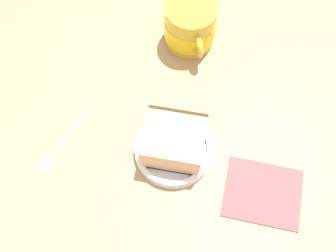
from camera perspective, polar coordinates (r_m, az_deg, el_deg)
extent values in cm
cube|color=tan|center=(74.03, 0.38, -1.06)|extent=(119.20, 119.20, 2.73)
cylinder|color=white|center=(70.76, 0.74, -3.37)|extent=(13.27, 13.27, 1.16)
torus|color=white|center=(69.75, 0.75, -3.06)|extent=(13.20, 13.20, 1.00)
cube|color=#472814|center=(69.93, 0.75, -3.11)|extent=(10.76, 11.81, 0.60)
cube|color=#EAB27F|center=(67.18, 0.78, -2.21)|extent=(10.76, 11.81, 5.32)
cube|color=#472814|center=(68.91, 1.40, 1.09)|extent=(3.66, 9.44, 5.32)
cylinder|color=gold|center=(79.01, 3.06, 13.81)|extent=(9.42, 9.42, 9.07)
cylinder|color=yellow|center=(79.72, 3.03, 13.41)|extent=(9.61, 9.61, 4.14)
cylinder|color=brown|center=(76.70, 3.17, 15.17)|extent=(8.29, 8.29, 0.40)
torus|color=gold|center=(76.37, 4.04, 11.10)|extent=(4.40, 4.23, 5.05)
ellipsoid|color=silver|center=(73.11, -16.43, -4.95)|extent=(3.11, 2.16, 0.80)
cylinder|color=silver|center=(74.23, -13.51, -1.21)|extent=(9.40, 1.02, 0.50)
cube|color=#B24C4C|center=(70.52, 12.94, -8.91)|extent=(13.47, 14.88, 0.60)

